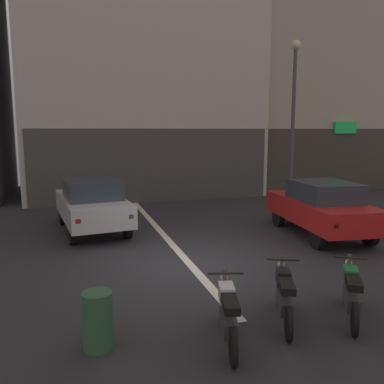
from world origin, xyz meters
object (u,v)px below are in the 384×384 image
street_lamp (293,108)px  trash_bin (98,320)px  motorcycle_black_row_left_mid (284,295)px  motorcycle_white_row_leftmost (228,313)px  car_red_parked_kerbside (321,206)px  motorcycle_green_row_centre (351,292)px  car_silver_crossing_near (92,203)px

street_lamp → trash_bin: 12.03m
motorcycle_black_row_left_mid → trash_bin: motorcycle_black_row_left_mid is taller
motorcycle_white_row_leftmost → trash_bin: bearing=167.6°
car_red_parked_kerbside → street_lamp: street_lamp is taller
motorcycle_green_row_centre → street_lamp: bearing=65.4°
car_silver_crossing_near → motorcycle_green_row_centre: 8.23m
car_red_parked_kerbside → trash_bin: 8.16m
street_lamp → motorcycle_black_row_left_mid: street_lamp is taller
street_lamp → motorcycle_black_row_left_mid: size_ratio=4.14×
car_silver_crossing_near → motorcycle_green_row_centre: (3.81, -7.28, -0.43)m
car_silver_crossing_near → trash_bin: size_ratio=5.04×
car_silver_crossing_near → street_lamp: (7.71, 1.25, 3.08)m
motorcycle_white_row_leftmost → motorcycle_black_row_left_mid: same height
trash_bin → car_red_parked_kerbside: bearing=33.3°
street_lamp → trash_bin: street_lamp is taller
car_silver_crossing_near → street_lamp: 8.40m
car_silver_crossing_near → car_red_parked_kerbside: (6.52, -2.53, 0.00)m
car_silver_crossing_near → street_lamp: bearing=9.2°
car_silver_crossing_near → motorcycle_black_row_left_mid: size_ratio=2.73×
car_silver_crossing_near → trash_bin: (-0.29, -7.00, -0.46)m
motorcycle_white_row_leftmost → motorcycle_green_row_centre: bearing=3.0°
street_lamp → motorcycle_green_row_centre: size_ratio=4.47×
motorcycle_white_row_leftmost → motorcycle_green_row_centre: size_ratio=1.13×
car_red_parked_kerbside → motorcycle_green_row_centre: 5.49m
car_silver_crossing_near → street_lamp: street_lamp is taller
motorcycle_green_row_centre → motorcycle_black_row_left_mid: bearing=169.1°
car_silver_crossing_near → motorcycle_green_row_centre: car_silver_crossing_near is taller
trash_bin → motorcycle_green_row_centre: bearing=-4.0°
street_lamp → motorcycle_green_row_centre: 10.02m
motorcycle_white_row_leftmost → motorcycle_green_row_centre: (2.26, 0.12, 0.00)m
car_red_parked_kerbside → motorcycle_white_row_leftmost: car_red_parked_kerbside is taller
car_red_parked_kerbside → trash_bin: size_ratio=5.01×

